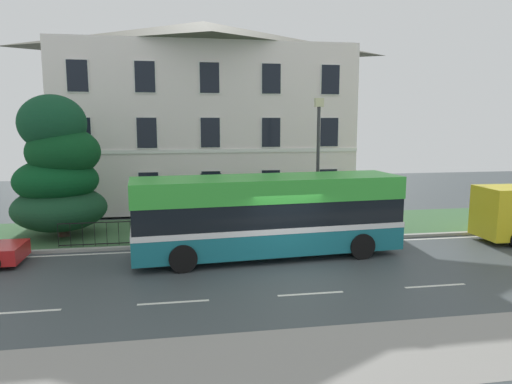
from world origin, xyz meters
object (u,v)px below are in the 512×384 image
at_px(georgian_townhouse, 205,113).
at_px(street_lamp_post, 318,157).
at_px(evergreen_tree, 58,172).
at_px(single_decker_bus, 268,215).

height_order(georgian_townhouse, street_lamp_post, georgian_townhouse).
bearing_deg(georgian_townhouse, evergreen_tree, -129.61).
bearing_deg(evergreen_tree, georgian_townhouse, 50.39).
xyz_separation_m(evergreen_tree, street_lamp_post, (11.00, -1.67, 0.65)).
bearing_deg(evergreen_tree, single_decker_bus, -26.68).
relative_size(single_decker_bus, street_lamp_post, 1.72).
bearing_deg(single_decker_bus, street_lamp_post, 39.09).
relative_size(evergreen_tree, single_decker_bus, 0.60).
xyz_separation_m(evergreen_tree, single_decker_bus, (8.32, -4.18, -1.30)).
relative_size(evergreen_tree, street_lamp_post, 1.03).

